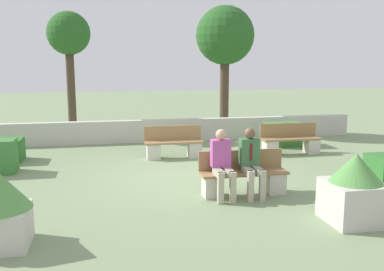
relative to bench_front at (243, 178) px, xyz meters
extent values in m
plane|color=gray|center=(-0.95, 1.45, -0.34)|extent=(60.00, 60.00, 0.00)
cube|color=beige|center=(-0.95, 6.15, 0.03)|extent=(13.77, 0.30, 0.74)
cube|color=#937047|center=(0.00, -0.04, 0.11)|extent=(1.77, 0.44, 0.05)
cube|color=#937047|center=(0.00, 0.20, 0.34)|extent=(1.77, 0.04, 0.40)
cube|color=beige|center=(-0.66, -0.04, -0.12)|extent=(0.36, 0.40, 0.42)
cube|color=beige|center=(0.66, -0.04, -0.12)|extent=(0.36, 0.40, 0.42)
cube|color=#937047|center=(-0.85, 3.54, 0.11)|extent=(1.62, 0.44, 0.05)
cube|color=#937047|center=(-0.85, 3.78, 0.34)|extent=(1.62, 0.04, 0.40)
cube|color=beige|center=(-1.43, 3.54, -0.12)|extent=(0.36, 0.40, 0.42)
cube|color=beige|center=(-0.27, 3.54, -0.12)|extent=(0.36, 0.40, 0.42)
cube|color=#937047|center=(2.56, 3.37, 0.11)|extent=(1.75, 0.44, 0.05)
cube|color=#937047|center=(2.56, 3.62, 0.34)|extent=(1.75, 0.04, 0.40)
cube|color=beige|center=(1.92, 3.37, -0.12)|extent=(0.36, 0.40, 0.42)
cube|color=beige|center=(3.21, 3.37, -0.12)|extent=(0.36, 0.40, 0.42)
cube|color=#B2A893|center=(0.01, -0.25, 0.20)|extent=(0.14, 0.46, 0.13)
cube|color=#B2A893|center=(0.21, -0.25, 0.20)|extent=(0.14, 0.46, 0.13)
cube|color=#B2A893|center=(-0.01, -0.48, -0.03)|extent=(0.11, 0.11, 0.60)
cube|color=#B2A893|center=(0.23, -0.48, -0.03)|extent=(0.11, 0.11, 0.60)
cube|color=#3D6B42|center=(0.11, -0.01, 0.54)|extent=(0.38, 0.22, 0.54)
sphere|color=brown|center=(0.11, -0.03, 0.92)|extent=(0.22, 0.22, 0.22)
cube|color=maroon|center=(0.11, -0.13, 0.56)|extent=(0.06, 0.01, 0.35)
cube|color=#B2A893|center=(-0.59, -0.25, 0.20)|extent=(0.14, 0.46, 0.13)
cube|color=#B2A893|center=(-0.39, -0.25, 0.20)|extent=(0.14, 0.46, 0.13)
cube|color=#B2A893|center=(-0.61, -0.48, -0.03)|extent=(0.11, 0.11, 0.60)
cube|color=#B2A893|center=(-0.37, -0.48, -0.03)|extent=(0.11, 0.11, 0.60)
cube|color=#B74C9E|center=(-0.49, -0.01, 0.54)|extent=(0.38, 0.22, 0.54)
sphere|color=tan|center=(-0.49, -0.03, 0.91)|extent=(0.21, 0.21, 0.21)
cube|color=#3D7A38|center=(2.89, 4.61, 0.03)|extent=(1.14, 0.81, 0.73)
cube|color=beige|center=(1.33, -1.83, 0.01)|extent=(0.91, 0.91, 0.69)
cone|color=#569347|center=(1.33, -1.83, 0.59)|extent=(0.86, 0.86, 0.48)
cube|color=beige|center=(-4.24, -1.70, -0.05)|extent=(0.81, 0.81, 0.58)
cylinder|color=#473828|center=(-3.85, 7.56, 1.27)|extent=(0.29, 0.29, 3.21)
sphere|color=#285B23|center=(-3.85, 7.56, 3.28)|extent=(1.48, 1.48, 1.48)
cylinder|color=#473828|center=(1.69, 7.46, 1.17)|extent=(0.33, 0.33, 3.02)
sphere|color=#285B23|center=(1.69, 7.46, 3.27)|extent=(2.14, 2.14, 2.14)
camera|label=1|loc=(-2.68, -7.99, 2.32)|focal=40.00mm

